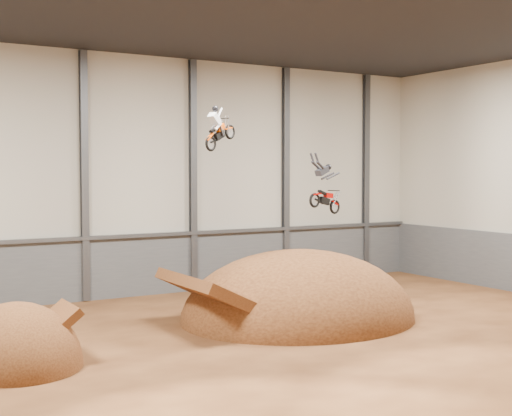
{
  "coord_description": "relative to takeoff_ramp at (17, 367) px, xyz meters",
  "views": [
    {
      "loc": [
        -15.27,
        -24.11,
        7.31
      ],
      "look_at": [
        1.36,
        4.0,
        5.6
      ],
      "focal_mm": 50.0,
      "sensor_mm": 36.0,
      "label": 1
    }
  ],
  "objects": [
    {
      "name": "steel_column_4",
      "position": [
        19.61,
        11.79,
        7.0
      ],
      "size": [
        0.4,
        0.36,
        13.9
      ],
      "primitive_type": "cube",
      "color": "#47494F",
      "rests_on": "ground"
    },
    {
      "name": "steel_column_5",
      "position": [
        26.28,
        11.79,
        7.0
      ],
      "size": [
        0.4,
        0.36,
        13.9
      ],
      "primitive_type": "cube",
      "color": "#47494F",
      "rests_on": "ground"
    },
    {
      "name": "floor",
      "position": [
        9.61,
        -3.01,
        0.0
      ],
      "size": [
        40.0,
        40.0,
        0.0
      ],
      "primitive_type": "plane",
      "color": "#482713",
      "rests_on": "ground"
    },
    {
      "name": "ceiling",
      "position": [
        9.61,
        -3.01,
        14.0
      ],
      "size": [
        40.0,
        40.0,
        0.0
      ],
      "primitive_type": "plane",
      "color": "black",
      "rests_on": "back_wall"
    },
    {
      "name": "lower_band_back",
      "position": [
        9.61,
        11.89,
        1.75
      ],
      "size": [
        39.8,
        0.18,
        3.5
      ],
      "primitive_type": "cube",
      "color": "#52565A",
      "rests_on": "ground"
    },
    {
      "name": "steel_column_3",
      "position": [
        12.95,
        11.79,
        7.0
      ],
      "size": [
        0.4,
        0.36,
        13.9
      ],
      "primitive_type": "cube",
      "color": "#47494F",
      "rests_on": "ground"
    },
    {
      "name": "takeoff_ramp",
      "position": [
        0.0,
        0.0,
        0.0
      ],
      "size": [
        4.81,
        5.56,
        4.81
      ],
      "primitive_type": "ellipsoid",
      "color": "#442311",
      "rests_on": "ground"
    },
    {
      "name": "landing_ramp",
      "position": [
        13.86,
        1.72,
        0.0
      ],
      "size": [
        11.89,
        10.52,
        6.86
      ],
      "primitive_type": "ellipsoid",
      "color": "#442311",
      "rests_on": "ground"
    },
    {
      "name": "steel_rail",
      "position": [
        9.61,
        11.74,
        3.55
      ],
      "size": [
        39.8,
        0.35,
        0.2
      ],
      "primitive_type": "cube",
      "color": "#47494F",
      "rests_on": "lower_band_back"
    },
    {
      "name": "steel_column_2",
      "position": [
        6.28,
        11.79,
        7.0
      ],
      "size": [
        0.4,
        0.36,
        13.9
      ],
      "primitive_type": "cube",
      "color": "#47494F",
      "rests_on": "ground"
    },
    {
      "name": "back_wall",
      "position": [
        9.61,
        11.99,
        7.0
      ],
      "size": [
        40.0,
        0.1,
        14.0
      ],
      "primitive_type": "cube",
      "color": "beige",
      "rests_on": "ground"
    },
    {
      "name": "fmx_rider_b",
      "position": [
        15.31,
        1.68,
        6.62
      ],
      "size": [
        3.68,
        1.66,
        3.26
      ],
      "primitive_type": null,
      "rotation": [
        0.0,
        0.24,
        0.23
      ],
      "color": "#A80400"
    },
    {
      "name": "fmx_rider_a",
      "position": [
        8.94,
        0.43,
        9.38
      ],
      "size": [
        2.73,
        1.74,
        2.53
      ],
      "primitive_type": null,
      "rotation": [
        0.0,
        -0.4,
        0.4
      ],
      "color": "#EA4F05"
    }
  ]
}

